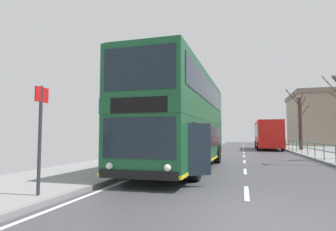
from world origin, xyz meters
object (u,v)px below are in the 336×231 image
Objects in this scene: double_decker_bus_main at (183,120)px; bare_tree_far_01 at (300,121)px; background_bus_far_lane at (268,134)px; background_building_01 at (325,119)px; bus_stop_sign_near at (40,127)px.

bare_tree_far_01 reaches higher than double_decker_bus_main.
background_bus_far_lane is 4.16m from bare_tree_far_01.
double_decker_bus_main is 20.65m from bare_tree_far_01.
background_building_01 is (7.79, 21.16, 1.37)m from bare_tree_far_01.
bare_tree_far_01 is at bearing -40.28° from background_bus_far_lane.
bus_stop_sign_near is at bearing -104.58° from background_bus_far_lane.
bus_stop_sign_near is (-7.41, -28.49, 0.01)m from background_bus_far_lane.
background_building_01 reaches higher than bus_stop_sign_near.
double_decker_bus_main is 0.83× the size of background_building_01.
bare_tree_far_01 is at bearing 68.11° from bus_stop_sign_near.
background_building_01 is at bearing 68.87° from bus_stop_sign_near.
double_decker_bus_main is at bearing -112.09° from background_building_01.
bus_stop_sign_near is 0.19× the size of background_building_01.
bus_stop_sign_near is (-1.97, -7.11, -0.56)m from double_decker_bus_main.
background_bus_far_lane is 1.61× the size of bare_tree_far_01.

